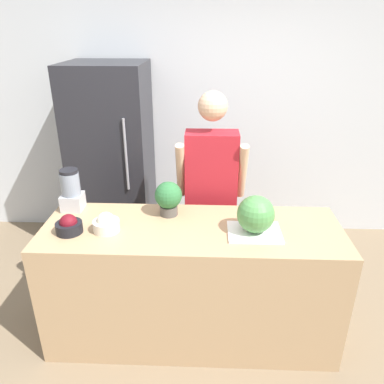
{
  "coord_description": "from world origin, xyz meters",
  "views": [
    {
      "loc": [
        0.09,
        -1.87,
        2.19
      ],
      "look_at": [
        0.0,
        0.39,
        1.17
      ],
      "focal_mm": 35.0,
      "sensor_mm": 36.0,
      "label": 1
    }
  ],
  "objects_px": {
    "bowl_cream": "(106,224)",
    "blender": "(71,191)",
    "potted_plant": "(168,197)",
    "watermelon": "(256,214)",
    "bowl_cherries": "(69,225)",
    "person": "(211,195)",
    "refrigerator": "(113,161)"
  },
  "relations": [
    {
      "from": "potted_plant",
      "to": "bowl_cream",
      "type": "bearing_deg",
      "value": -147.81
    },
    {
      "from": "bowl_cream",
      "to": "person",
      "type": "bearing_deg",
      "value": 42.82
    },
    {
      "from": "person",
      "to": "potted_plant",
      "type": "height_order",
      "value": "person"
    },
    {
      "from": "watermelon",
      "to": "blender",
      "type": "height_order",
      "value": "blender"
    },
    {
      "from": "person",
      "to": "potted_plant",
      "type": "bearing_deg",
      "value": -127.37
    },
    {
      "from": "bowl_cherries",
      "to": "potted_plant",
      "type": "distance_m",
      "value": 0.7
    },
    {
      "from": "watermelon",
      "to": "potted_plant",
      "type": "bearing_deg",
      "value": 158.47
    },
    {
      "from": "bowl_cream",
      "to": "potted_plant",
      "type": "bearing_deg",
      "value": 32.19
    },
    {
      "from": "refrigerator",
      "to": "blender",
      "type": "distance_m",
      "value": 1.04
    },
    {
      "from": "blender",
      "to": "bowl_cherries",
      "type": "bearing_deg",
      "value": -75.76
    },
    {
      "from": "blender",
      "to": "watermelon",
      "type": "bearing_deg",
      "value": -12.56
    },
    {
      "from": "blender",
      "to": "bowl_cream",
      "type": "bearing_deg",
      "value": -43.22
    },
    {
      "from": "refrigerator",
      "to": "blender",
      "type": "bearing_deg",
      "value": -92.99
    },
    {
      "from": "watermelon",
      "to": "bowl_cream",
      "type": "height_order",
      "value": "watermelon"
    },
    {
      "from": "bowl_cream",
      "to": "blender",
      "type": "distance_m",
      "value": 0.46
    },
    {
      "from": "person",
      "to": "blender",
      "type": "height_order",
      "value": "person"
    },
    {
      "from": "refrigerator",
      "to": "person",
      "type": "bearing_deg",
      "value": -35.11
    },
    {
      "from": "watermelon",
      "to": "bowl_cherries",
      "type": "height_order",
      "value": "watermelon"
    },
    {
      "from": "person",
      "to": "bowl_cream",
      "type": "xyz_separation_m",
      "value": [
        -0.7,
        -0.65,
        0.07
      ]
    },
    {
      "from": "person",
      "to": "bowl_cream",
      "type": "distance_m",
      "value": 0.96
    },
    {
      "from": "refrigerator",
      "to": "bowl_cream",
      "type": "xyz_separation_m",
      "value": [
        0.27,
        -1.34,
        0.03
      ]
    },
    {
      "from": "person",
      "to": "bowl_cherries",
      "type": "relative_size",
      "value": 9.93
    },
    {
      "from": "bowl_cream",
      "to": "blender",
      "type": "bearing_deg",
      "value": 136.78
    },
    {
      "from": "person",
      "to": "blender",
      "type": "xyz_separation_m",
      "value": [
        -1.03,
        -0.34,
        0.17
      ]
    },
    {
      "from": "bowl_cherries",
      "to": "person",
      "type": "bearing_deg",
      "value": 35.86
    },
    {
      "from": "bowl_cherries",
      "to": "bowl_cream",
      "type": "relative_size",
      "value": 0.99
    },
    {
      "from": "refrigerator",
      "to": "bowl_cream",
      "type": "distance_m",
      "value": 1.36
    },
    {
      "from": "bowl_cherries",
      "to": "potted_plant",
      "type": "bearing_deg",
      "value": 23.73
    },
    {
      "from": "watermelon",
      "to": "bowl_cherries",
      "type": "xyz_separation_m",
      "value": [
        -1.23,
        -0.05,
        -0.09
      ]
    },
    {
      "from": "person",
      "to": "potted_plant",
      "type": "xyz_separation_m",
      "value": [
        -0.31,
        -0.4,
        0.16
      ]
    },
    {
      "from": "bowl_cherries",
      "to": "potted_plant",
      "type": "height_order",
      "value": "potted_plant"
    },
    {
      "from": "bowl_cream",
      "to": "potted_plant",
      "type": "height_order",
      "value": "potted_plant"
    }
  ]
}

